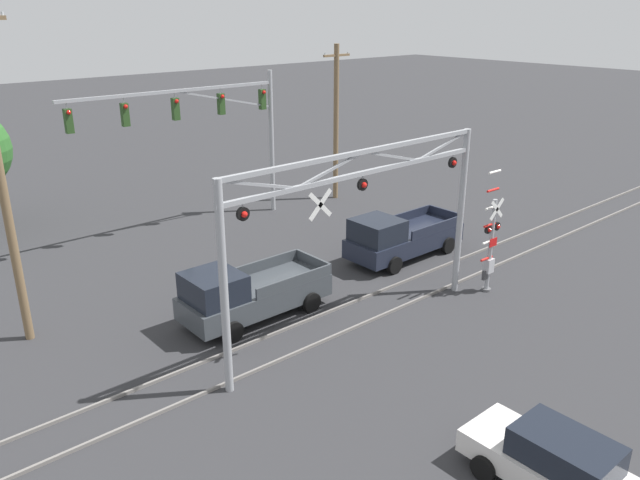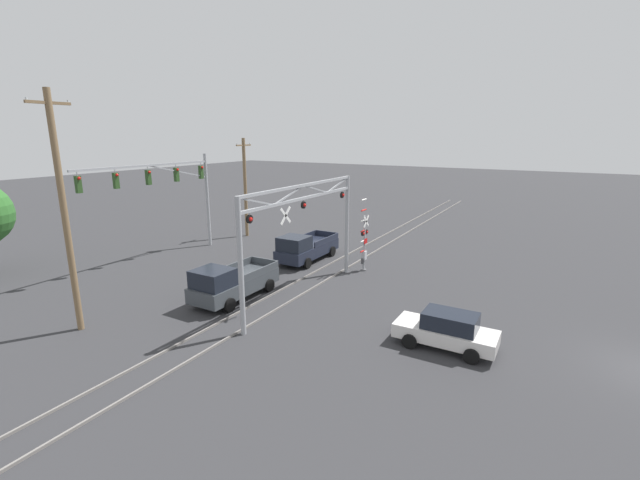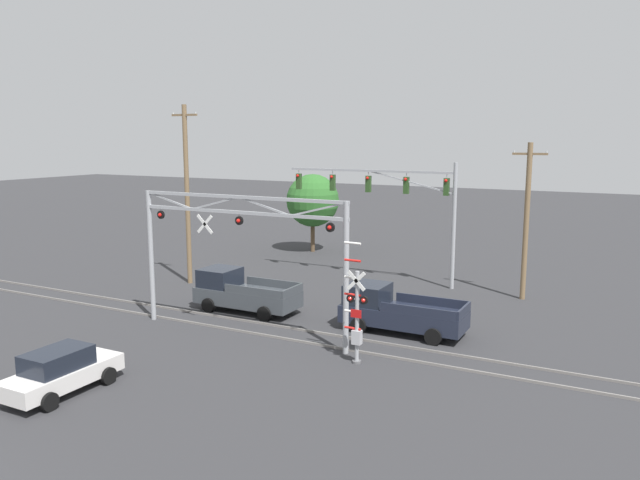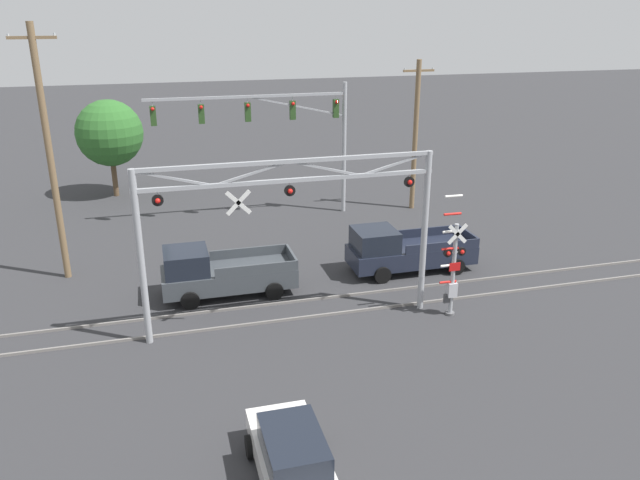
{
  "view_description": "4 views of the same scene",
  "coord_description": "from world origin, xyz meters",
  "px_view_note": "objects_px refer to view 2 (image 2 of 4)",
  "views": [
    {
      "loc": [
        -13.09,
        2.31,
        10.28
      ],
      "look_at": [
        -0.27,
        17.18,
        2.91
      ],
      "focal_mm": 35.0,
      "sensor_mm": 36.0,
      "label": 1
    },
    {
      "loc": [
        -18.7,
        3.68,
        8.73
      ],
      "look_at": [
        -0.66,
        14.11,
        3.57
      ],
      "focal_mm": 24.0,
      "sensor_mm": 36.0,
      "label": 2
    },
    {
      "loc": [
        15.53,
        -6.61,
        8.74
      ],
      "look_at": [
        2.24,
        18.77,
        3.98
      ],
      "focal_mm": 35.0,
      "sensor_mm": 36.0,
      "label": 3
    },
    {
      "loc": [
        -4.42,
        -4.72,
        11.01
      ],
      "look_at": [
        1.11,
        15.63,
        3.18
      ],
      "focal_mm": 35.0,
      "sensor_mm": 36.0,
      "label": 4
    }
  ],
  "objects_px": {
    "utility_pole_right": "(245,186)",
    "sedan_waiting": "(447,330)",
    "crossing_signal_mast": "(364,244)",
    "utility_pole_left": "(64,213)",
    "traffic_signal_span": "(174,185)",
    "pickup_truck_following": "(305,248)",
    "pickup_truck_lead": "(231,283)",
    "crossing_gantry": "(304,221)"
  },
  "relations": [
    {
      "from": "crossing_gantry",
      "to": "traffic_signal_span",
      "type": "bearing_deg",
      "value": 77.74
    },
    {
      "from": "crossing_gantry",
      "to": "sedan_waiting",
      "type": "bearing_deg",
      "value": -102.53
    },
    {
      "from": "pickup_truck_following",
      "to": "utility_pole_right",
      "type": "bearing_deg",
      "value": 64.53
    },
    {
      "from": "crossing_gantry",
      "to": "sedan_waiting",
      "type": "height_order",
      "value": "crossing_gantry"
    },
    {
      "from": "crossing_signal_mast",
      "to": "traffic_signal_span",
      "type": "xyz_separation_m",
      "value": [
        -3.23,
        13.59,
        3.39
      ]
    },
    {
      "from": "pickup_truck_lead",
      "to": "pickup_truck_following",
      "type": "bearing_deg",
      "value": 2.66
    },
    {
      "from": "pickup_truck_lead",
      "to": "utility_pole_right",
      "type": "xyz_separation_m",
      "value": [
        12.25,
        9.0,
        3.41
      ]
    },
    {
      "from": "sedan_waiting",
      "to": "pickup_truck_lead",
      "type": "bearing_deg",
      "value": 92.11
    },
    {
      "from": "crossing_gantry",
      "to": "sedan_waiting",
      "type": "xyz_separation_m",
      "value": [
        -1.82,
        -8.18,
        -3.49
      ]
    },
    {
      "from": "crossing_gantry",
      "to": "traffic_signal_span",
      "type": "relative_size",
      "value": 0.97
    },
    {
      "from": "sedan_waiting",
      "to": "utility_pole_right",
      "type": "relative_size",
      "value": 0.49
    },
    {
      "from": "pickup_truck_following",
      "to": "sedan_waiting",
      "type": "height_order",
      "value": "pickup_truck_following"
    },
    {
      "from": "crossing_signal_mast",
      "to": "sedan_waiting",
      "type": "relative_size",
      "value": 1.15
    },
    {
      "from": "pickup_truck_lead",
      "to": "pickup_truck_following",
      "type": "distance_m",
      "value": 8.16
    },
    {
      "from": "traffic_signal_span",
      "to": "utility_pole_left",
      "type": "xyz_separation_m",
      "value": [
        -11.26,
        -5.9,
        0.24
      ]
    },
    {
      "from": "crossing_gantry",
      "to": "traffic_signal_span",
      "type": "height_order",
      "value": "traffic_signal_span"
    },
    {
      "from": "pickup_truck_following",
      "to": "crossing_gantry",
      "type": "bearing_deg",
      "value": -148.41
    },
    {
      "from": "pickup_truck_following",
      "to": "utility_pole_right",
      "type": "relative_size",
      "value": 0.66
    },
    {
      "from": "pickup_truck_lead",
      "to": "utility_pole_left",
      "type": "height_order",
      "value": "utility_pole_left"
    },
    {
      "from": "utility_pole_right",
      "to": "crossing_gantry",
      "type": "bearing_deg",
      "value": -129.26
    },
    {
      "from": "crossing_signal_mast",
      "to": "utility_pole_right",
      "type": "height_order",
      "value": "utility_pole_right"
    },
    {
      "from": "utility_pole_right",
      "to": "sedan_waiting",
      "type": "bearing_deg",
      "value": -120.08
    },
    {
      "from": "pickup_truck_lead",
      "to": "pickup_truck_following",
      "type": "xyz_separation_m",
      "value": [
        8.15,
        0.38,
        0.0
      ]
    },
    {
      "from": "utility_pole_left",
      "to": "crossing_gantry",
      "type": "bearing_deg",
      "value": -38.86
    },
    {
      "from": "traffic_signal_span",
      "to": "pickup_truck_following",
      "type": "distance_m",
      "value": 10.53
    },
    {
      "from": "sedan_waiting",
      "to": "crossing_gantry",
      "type": "bearing_deg",
      "value": 77.47
    },
    {
      "from": "traffic_signal_span",
      "to": "pickup_truck_lead",
      "type": "height_order",
      "value": "traffic_signal_span"
    },
    {
      "from": "traffic_signal_span",
      "to": "utility_pole_left",
      "type": "distance_m",
      "value": 12.71
    },
    {
      "from": "utility_pole_left",
      "to": "utility_pole_right",
      "type": "xyz_separation_m",
      "value": [
        18.5,
        5.41,
        -1.07
      ]
    },
    {
      "from": "crossing_gantry",
      "to": "utility_pole_left",
      "type": "height_order",
      "value": "utility_pole_left"
    },
    {
      "from": "pickup_truck_lead",
      "to": "utility_pole_right",
      "type": "distance_m",
      "value": 15.58
    },
    {
      "from": "pickup_truck_following",
      "to": "sedan_waiting",
      "type": "distance_m",
      "value": 14.12
    },
    {
      "from": "sedan_waiting",
      "to": "utility_pole_right",
      "type": "bearing_deg",
      "value": 59.92
    },
    {
      "from": "crossing_gantry",
      "to": "crossing_signal_mast",
      "type": "height_order",
      "value": "crossing_gantry"
    },
    {
      "from": "crossing_signal_mast",
      "to": "traffic_signal_span",
      "type": "height_order",
      "value": "traffic_signal_span"
    },
    {
      "from": "pickup_truck_lead",
      "to": "crossing_signal_mast",
      "type": "bearing_deg",
      "value": -26.48
    },
    {
      "from": "crossing_gantry",
      "to": "pickup_truck_lead",
      "type": "height_order",
      "value": "crossing_gantry"
    },
    {
      "from": "crossing_signal_mast",
      "to": "pickup_truck_following",
      "type": "bearing_deg",
      "value": 91.08
    },
    {
      "from": "utility_pole_left",
      "to": "pickup_truck_following",
      "type": "bearing_deg",
      "value": -12.55
    },
    {
      "from": "traffic_signal_span",
      "to": "sedan_waiting",
      "type": "height_order",
      "value": "traffic_signal_span"
    },
    {
      "from": "sedan_waiting",
      "to": "utility_pole_left",
      "type": "height_order",
      "value": "utility_pole_left"
    },
    {
      "from": "traffic_signal_span",
      "to": "utility_pole_right",
      "type": "distance_m",
      "value": 7.31
    }
  ]
}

